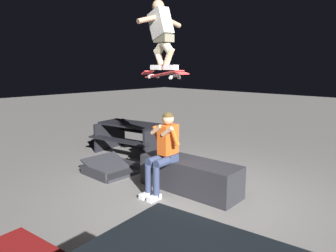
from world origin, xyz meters
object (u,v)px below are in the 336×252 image
(skater_airborne, at_px, (161,32))
(picnic_table_back, at_px, (133,133))
(skateboard, at_px, (164,74))
(kicker_ramp, at_px, (111,170))
(person_sitting_on_ledge, at_px, (164,148))
(ledge_box_main, at_px, (190,175))

(skater_airborne, xyz_separation_m, picnic_table_back, (2.17, -1.16, -2.19))
(skateboard, xyz_separation_m, skater_airborne, (0.06, -0.01, 0.69))
(skater_airborne, bearing_deg, kicker_ramp, 7.24)
(person_sitting_on_ledge, bearing_deg, ledge_box_main, -124.58)
(person_sitting_on_ledge, bearing_deg, skateboard, -47.14)
(ledge_box_main, xyz_separation_m, skater_airborne, (0.45, 0.23, 2.42))
(ledge_box_main, distance_m, skater_airborne, 2.47)
(ledge_box_main, bearing_deg, person_sitting_on_ledge, 55.42)
(skateboard, relative_size, kicker_ramp, 1.11)
(ledge_box_main, relative_size, skater_airborne, 1.61)
(skateboard, bearing_deg, kicker_ramp, 6.67)
(person_sitting_on_ledge, distance_m, skater_airborne, 1.92)
(picnic_table_back, bearing_deg, ledge_box_main, 160.37)
(skater_airborne, bearing_deg, skateboard, 173.48)
(kicker_ramp, bearing_deg, skateboard, -173.33)
(person_sitting_on_ledge, xyz_separation_m, skater_airborne, (0.19, -0.15, 1.91))
(skater_airborne, relative_size, kicker_ramp, 1.20)
(ledge_box_main, bearing_deg, kicker_ramp, 12.67)
(person_sitting_on_ledge, height_order, kicker_ramp, person_sitting_on_ledge)
(person_sitting_on_ledge, distance_m, skateboard, 1.24)
(person_sitting_on_ledge, distance_m, picnic_table_back, 2.71)
(ledge_box_main, relative_size, kicker_ramp, 1.93)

